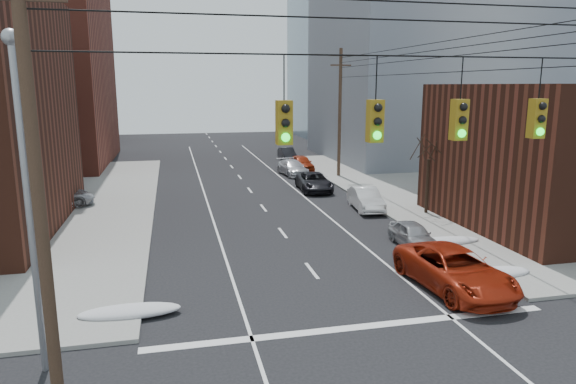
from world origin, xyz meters
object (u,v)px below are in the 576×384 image
parked_car_c (314,182)px  parked_car_f (287,154)px  parked_car_b (366,199)px  parked_car_e (301,163)px  lot_car_b (56,197)px  red_pickup (455,270)px  parked_car_d (293,168)px  parked_car_a (413,235)px  lot_car_a (30,200)px

parked_car_c → parked_car_f: parked_car_c is taller
parked_car_b → parked_car_f: (0.00, 23.34, -0.05)m
parked_car_b → parked_car_e: parked_car_e is taller
parked_car_e → lot_car_b: (-19.40, -11.36, 0.09)m
red_pickup → parked_car_b: 13.34m
parked_car_b → parked_car_d: size_ratio=0.94×
red_pickup → parked_car_a: bearing=76.6°
parked_car_f → red_pickup: bearing=-90.8°
parked_car_c → parked_car_e: size_ratio=1.16×
parked_car_c → parked_car_d: 7.19m
parked_car_a → lot_car_a: bearing=152.2°
parked_car_e → lot_car_b: 22.49m
parked_car_a → lot_car_a: size_ratio=0.78×
parked_car_c → red_pickup: bearing=-85.7°
parked_car_e → lot_car_a: size_ratio=0.91×
lot_car_a → parked_car_a: bearing=-132.9°
lot_car_a → parked_car_b: bearing=-112.9°
parked_car_a → parked_car_f: size_ratio=0.90×
parked_car_d → lot_car_a: (-19.25, -10.56, 0.25)m
parked_car_f → lot_car_a: size_ratio=0.86×
parked_car_e → lot_car_a: 24.22m
parked_car_c → parked_car_e: bearing=85.6°
red_pickup → parked_car_e: bearing=83.5°
parked_car_f → lot_car_a: bearing=-134.7°
parked_car_e → lot_car_a: (-20.61, -12.71, 0.20)m
parked_car_b → lot_car_a: (-20.85, 3.34, 0.21)m
parked_car_f → lot_car_b: bearing=-135.0°
red_pickup → parked_car_c: red_pickup is taller
parked_car_a → parked_car_d: parked_car_d is taller
parked_car_e → lot_car_b: size_ratio=0.90×
parked_car_a → parked_car_e: size_ratio=0.86×
parked_car_b → parked_car_d: bearing=102.6°
parked_car_b → parked_car_d: 13.99m
red_pickup → lot_car_b: red_pickup is taller
lot_car_a → parked_car_f: bearing=-60.0°
red_pickup → parked_car_c: (-0.16, 19.96, -0.12)m
red_pickup → parked_car_a: size_ratio=1.58×
lot_car_a → lot_car_b: 1.81m
parked_car_b → parked_car_c: 6.89m
parked_car_f → parked_car_a: bearing=-89.6°
parked_car_f → lot_car_a: (-20.85, -20.00, 0.26)m
parked_car_c → parked_car_a: bearing=-82.1°
red_pickup → lot_car_a: lot_car_a is taller
parked_car_c → lot_car_b: (-18.04, -2.02, 0.13)m
parked_car_c → lot_car_a: size_ratio=1.05×
parked_car_c → lot_car_a: bearing=-166.2°
lot_car_a → parked_car_d: bearing=-75.1°
red_pickup → parked_car_d: size_ratio=1.26×
red_pickup → lot_car_b: (-18.20, 17.94, 0.01)m
parked_car_a → lot_car_b: 22.85m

